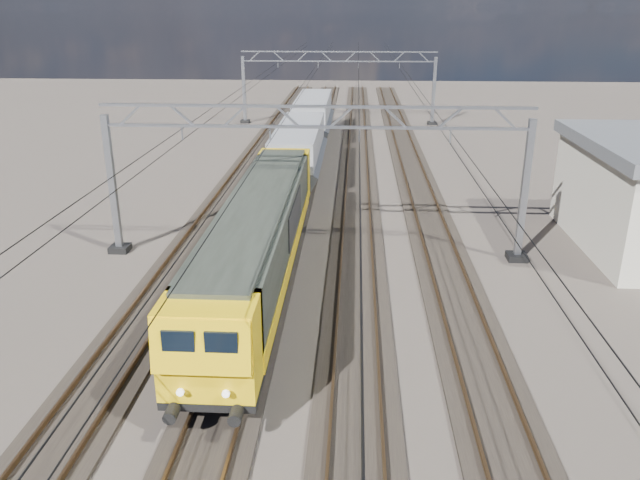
# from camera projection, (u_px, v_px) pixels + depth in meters

# --- Properties ---
(ground) EXTENTS (160.00, 160.00, 0.00)m
(ground) POSITION_uv_depth(u_px,v_px,m) (309.00, 291.00, 26.08)
(ground) COLOR #2A241F
(ground) RESTS_ON ground
(track_outer_west) EXTENTS (2.60, 140.00, 0.30)m
(track_outer_west) POSITION_uv_depth(u_px,v_px,m) (168.00, 286.00, 26.37)
(track_outer_west) COLOR black
(track_outer_west) RESTS_ON ground
(track_loco) EXTENTS (2.60, 140.00, 0.30)m
(track_loco) POSITION_uv_depth(u_px,v_px,m) (261.00, 288.00, 26.16)
(track_loco) COLOR black
(track_loco) RESTS_ON ground
(track_inner_east) EXTENTS (2.60, 140.00, 0.30)m
(track_inner_east) POSITION_uv_depth(u_px,v_px,m) (357.00, 291.00, 25.94)
(track_inner_east) COLOR black
(track_inner_east) RESTS_ON ground
(track_outer_east) EXTENTS (2.60, 140.00, 0.30)m
(track_outer_east) POSITION_uv_depth(u_px,v_px,m) (453.00, 293.00, 25.73)
(track_outer_east) COLOR black
(track_outer_east) RESTS_ON ground
(catenary_gantry_mid) EXTENTS (19.90, 0.90, 7.11)m
(catenary_gantry_mid) POSITION_uv_depth(u_px,v_px,m) (315.00, 176.00, 28.45)
(catenary_gantry_mid) COLOR gray
(catenary_gantry_mid) RESTS_ON ground
(catenary_gantry_far) EXTENTS (19.90, 0.90, 7.11)m
(catenary_gantry_far) POSITION_uv_depth(u_px,v_px,m) (338.00, 85.00, 62.11)
(catenary_gantry_far) COLOR gray
(catenary_gantry_far) RESTS_ON ground
(overhead_wires) EXTENTS (12.03, 140.00, 0.53)m
(overhead_wires) POSITION_uv_depth(u_px,v_px,m) (320.00, 121.00, 31.54)
(overhead_wires) COLOR black
(overhead_wires) RESTS_ON ground
(locomotive) EXTENTS (2.76, 21.10, 3.62)m
(locomotive) POSITION_uv_depth(u_px,v_px,m) (260.00, 237.00, 25.51)
(locomotive) COLOR black
(locomotive) RESTS_ON ground
(hopper_wagon_lead) EXTENTS (3.38, 13.00, 3.25)m
(hopper_wagon_lead) POSITION_uv_depth(u_px,v_px,m) (299.00, 148.00, 42.08)
(hopper_wagon_lead) COLOR black
(hopper_wagon_lead) RESTS_ON ground
(hopper_wagon_mid) EXTENTS (3.38, 13.00, 3.25)m
(hopper_wagon_mid) POSITION_uv_depth(u_px,v_px,m) (313.00, 114.00, 55.36)
(hopper_wagon_mid) COLOR black
(hopper_wagon_mid) RESTS_ON ground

